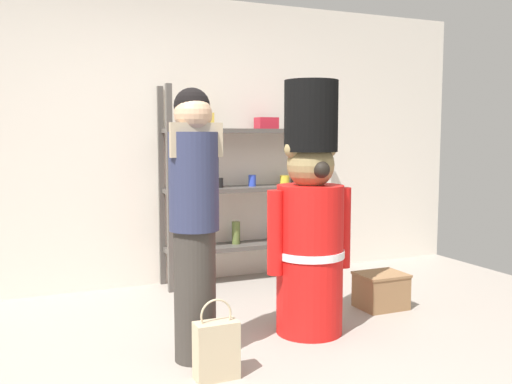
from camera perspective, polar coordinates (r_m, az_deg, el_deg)
name	(u,v)px	position (r m, az deg, el deg)	size (l,w,h in m)	color
ground_plane	(253,372)	(3.43, -0.27, -17.60)	(6.40, 6.40, 0.00)	#9E9389
back_wall	(158,142)	(5.25, -9.81, 5.00)	(6.40, 0.12, 2.60)	silver
merchandise_shelf	(237,185)	(5.26, -1.92, 0.71)	(1.39, 0.35, 1.79)	#4C4742
teddy_bear_guard	(310,222)	(3.88, 5.45, -2.99)	(0.63, 0.47, 1.72)	red
person_shopper	(194,216)	(3.39, -6.23, -2.36)	(0.31, 0.30, 1.64)	#38332D
shopping_bag	(216,349)	(3.29, -4.00, -15.44)	(0.24, 0.12, 0.46)	#C1AD89
display_crate	(381,290)	(4.65, 12.43, -9.62)	(0.37, 0.31, 0.28)	olive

